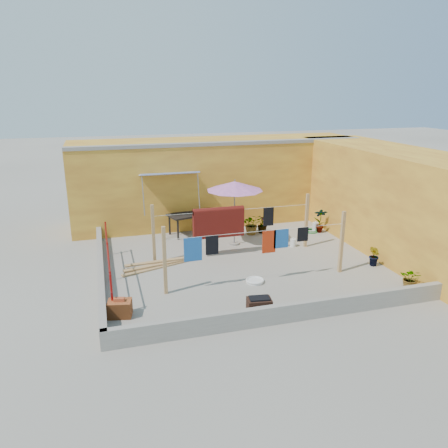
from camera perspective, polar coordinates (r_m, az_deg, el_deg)
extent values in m
plane|color=#9E998E|center=(13.22, 2.28, -5.13)|extent=(80.00, 80.00, 0.00)
cube|color=gold|center=(17.22, -1.00, 5.73)|extent=(11.00, 2.40, 3.20)
cube|color=gray|center=(15.98, -0.03, 10.47)|extent=(11.00, 0.35, 0.12)
cube|color=#2D51B2|center=(15.18, -7.19, 6.55)|extent=(2.00, 0.79, 0.22)
cylinder|color=gray|center=(14.84, -10.49, 3.58)|extent=(0.03, 0.30, 1.28)
cylinder|color=gray|center=(15.13, -3.31, 4.10)|extent=(0.03, 0.30, 1.28)
cube|color=gold|center=(15.13, 21.43, 2.93)|extent=(2.40, 9.00, 3.20)
cube|color=gray|center=(10.12, 8.79, -11.32)|extent=(8.30, 0.16, 0.44)
cube|color=gray|center=(12.55, -15.79, -5.97)|extent=(0.16, 7.30, 0.44)
cylinder|color=maroon|center=(10.40, -14.45, -8.82)|extent=(0.05, 0.05, 1.10)
cylinder|color=maroon|center=(12.24, -14.82, -4.82)|extent=(0.05, 0.05, 1.10)
cylinder|color=maroon|center=(14.12, -15.09, -1.87)|extent=(0.05, 0.05, 1.10)
cylinder|color=maroon|center=(12.07, -15.00, -2.61)|extent=(0.04, 4.20, 0.04)
cylinder|color=maroon|center=(12.22, -14.84, -4.60)|extent=(0.04, 4.20, 0.04)
cube|color=tan|center=(11.08, -7.76, -4.78)|extent=(0.09, 0.09, 1.80)
cube|color=tan|center=(12.72, 15.11, -2.32)|extent=(0.09, 0.09, 1.80)
cube|color=tan|center=(14.54, 10.72, 0.43)|extent=(0.09, 0.09, 1.80)
cube|color=tan|center=(13.14, -9.20, -1.31)|extent=(0.09, 0.09, 1.80)
cylinder|color=silver|center=(11.48, 4.55, -0.96)|extent=(5.00, 0.01, 0.01)
cylinder|color=silver|center=(13.47, 1.28, 1.83)|extent=(5.00, 0.01, 0.01)
cube|color=#4D100C|center=(13.45, -0.72, 0.10)|extent=(1.60, 0.22, 0.87)
cube|color=black|center=(13.93, 5.82, 0.97)|extent=(0.35, 0.02, 0.61)
cube|color=#5B2720|center=(13.41, -0.79, 0.59)|extent=(0.36, 0.02, 0.52)
cube|color=#1C529A|center=(11.11, -4.08, -3.31)|extent=(0.47, 0.02, 0.64)
cube|color=black|center=(11.20, -1.57, -2.77)|extent=(0.34, 0.02, 0.51)
cube|color=#B02A0E|center=(11.69, 5.90, -2.30)|extent=(0.38, 0.02, 0.63)
cube|color=#1C529A|center=(11.80, 7.47, -1.90)|extent=(0.42, 0.02, 0.53)
cube|color=black|center=(12.04, 10.26, -1.33)|extent=(0.32, 0.02, 0.40)
cylinder|color=gray|center=(14.77, 1.35, -2.55)|extent=(0.33, 0.33, 0.06)
cylinder|color=gray|center=(14.46, 1.38, 1.31)|extent=(0.04, 0.04, 2.13)
cone|color=#D170B2|center=(14.23, 1.41, 5.01)|extent=(2.16, 2.16, 0.30)
cylinder|color=gray|center=(14.19, 1.41, 5.66)|extent=(0.04, 0.04, 0.09)
cube|color=black|center=(15.70, -4.31, 1.30)|extent=(1.79, 1.25, 0.06)
cube|color=black|center=(15.22, -6.03, -0.75)|extent=(0.06, 0.06, 0.71)
cube|color=black|center=(15.77, -7.12, -0.14)|extent=(0.06, 0.06, 0.71)
cube|color=black|center=(15.88, -1.46, 0.11)|extent=(0.06, 0.06, 0.71)
cube|color=black|center=(16.41, -2.66, 0.67)|extent=(0.06, 0.06, 0.71)
cube|color=#994D23|center=(10.49, -13.46, -10.70)|extent=(0.60, 0.49, 0.39)
cube|color=#9D4124|center=(10.38, -13.55, -9.56)|extent=(0.26, 0.16, 0.08)
cube|color=tan|center=(12.98, -8.74, -5.66)|extent=(2.09, 0.80, 0.04)
cube|color=tan|center=(13.08, -8.47, -5.24)|extent=(2.13, 0.62, 0.04)
cube|color=tan|center=(13.18, -8.21, -4.82)|extent=(2.15, 0.33, 0.04)
cube|color=#311913|center=(10.20, 4.61, -10.86)|extent=(0.59, 0.43, 0.46)
cube|color=black|center=(10.09, 4.65, -9.63)|extent=(0.49, 0.33, 0.04)
cylinder|color=silver|center=(11.97, 4.06, -7.46)|extent=(0.47, 0.47, 0.06)
torus|color=silver|center=(11.96, 4.06, -7.33)|extent=(0.50, 0.50, 0.05)
cylinder|color=silver|center=(14.70, 9.00, -2.43)|extent=(0.20, 0.20, 0.27)
cylinder|color=silver|center=(14.65, 9.03, -1.87)|extent=(0.05, 0.05, 0.04)
cylinder|color=silver|center=(16.53, 11.84, -0.32)|extent=(0.22, 0.22, 0.30)
cylinder|color=silver|center=(16.48, 11.88, 0.25)|extent=(0.06, 0.06, 0.05)
torus|color=#186C24|center=(16.38, 11.27, -0.93)|extent=(0.51, 0.51, 0.04)
torus|color=#186C24|center=(16.36, 11.28, -0.80)|extent=(0.43, 0.43, 0.04)
imported|color=#265D1A|center=(15.73, 3.67, -0.02)|extent=(0.71, 0.62, 0.75)
imported|color=#265D1A|center=(15.93, 5.02, -0.04)|extent=(0.36, 0.36, 0.63)
imported|color=#265D1A|center=(16.26, 12.48, 0.48)|extent=(0.57, 0.47, 0.91)
imported|color=#265D1A|center=(13.63, 19.05, -3.97)|extent=(0.33, 0.38, 0.63)
imported|color=#265D1A|center=(12.47, 23.20, -6.56)|extent=(0.68, 0.68, 0.57)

